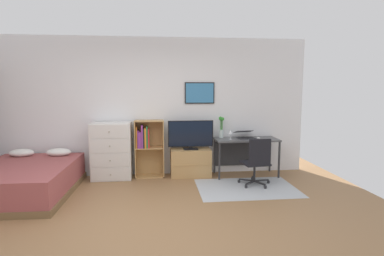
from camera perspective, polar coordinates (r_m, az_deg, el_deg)
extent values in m
plane|color=#936B44|center=(4.24, -7.13, -17.00)|extent=(7.20, 7.20, 0.00)
cube|color=white|center=(6.30, -7.02, 3.77)|extent=(6.12, 0.06, 2.70)
cube|color=black|center=(6.30, 1.39, 6.33)|extent=(0.59, 0.02, 0.42)
cube|color=teal|center=(6.29, 1.40, 6.33)|extent=(0.55, 0.01, 0.38)
cube|color=#B2B7BC|center=(5.67, 9.82, -10.58)|extent=(1.70, 1.20, 0.01)
cube|color=brown|center=(5.90, -27.95, -10.19)|extent=(1.54, 2.02, 0.10)
cube|color=#9E4C4C|center=(5.83, -28.10, -7.88)|extent=(1.50, 1.97, 0.39)
ellipsoid|color=white|center=(6.57, -28.37, -3.96)|extent=(0.45, 0.29, 0.14)
ellipsoid|color=white|center=(6.34, -22.88, -4.04)|extent=(0.45, 0.29, 0.14)
cube|color=silver|center=(6.20, -14.29, -4.02)|extent=(0.74, 0.42, 1.08)
cube|color=silver|center=(6.09, -14.45, -8.12)|extent=(0.70, 0.01, 0.25)
sphere|color=#A59E8C|center=(6.07, -14.47, -8.16)|extent=(0.03, 0.03, 0.03)
cube|color=silver|center=(6.02, -14.54, -5.67)|extent=(0.70, 0.01, 0.25)
sphere|color=#A59E8C|center=(6.00, -14.56, -5.71)|extent=(0.03, 0.03, 0.03)
cube|color=silver|center=(5.97, -14.62, -3.17)|extent=(0.70, 0.01, 0.25)
sphere|color=#A59E8C|center=(5.95, -14.64, -3.20)|extent=(0.03, 0.03, 0.03)
cube|color=silver|center=(5.92, -14.71, -0.63)|extent=(0.70, 0.01, 0.25)
sphere|color=#A59E8C|center=(5.91, -14.73, -0.65)|extent=(0.03, 0.03, 0.03)
cube|color=tan|center=(6.21, -10.14, -3.75)|extent=(0.02, 0.30, 1.11)
cube|color=tan|center=(6.20, -5.17, -3.69)|extent=(0.02, 0.30, 1.11)
cube|color=tan|center=(6.33, -7.57, -8.58)|extent=(0.56, 0.30, 0.02)
cube|color=tan|center=(6.19, -7.66, -3.53)|extent=(0.52, 0.30, 0.02)
cube|color=tan|center=(6.12, -7.75, 1.29)|extent=(0.52, 0.30, 0.02)
cube|color=tan|center=(6.34, -7.63, -3.47)|extent=(0.56, 0.01, 1.11)
cube|color=orange|center=(6.14, -9.94, -1.64)|extent=(0.02, 0.23, 0.41)
cube|color=#8C388C|center=(6.15, -9.65, -1.99)|extent=(0.03, 0.23, 0.33)
cube|color=#8C388C|center=(6.12, -9.34, -2.13)|extent=(0.04, 0.18, 0.31)
cube|color=#8C388C|center=(6.12, -8.96, -1.51)|extent=(0.03, 0.20, 0.44)
cube|color=black|center=(6.13, -8.67, -1.82)|extent=(0.02, 0.21, 0.37)
cube|color=orange|center=(6.12, -8.39, -1.75)|extent=(0.03, 0.20, 0.38)
cube|color=#2D8C4C|center=(6.14, -8.09, -1.57)|extent=(0.02, 0.24, 0.42)
cube|color=red|center=(6.12, -7.81, -1.83)|extent=(0.02, 0.19, 0.37)
cube|color=tan|center=(6.24, -0.25, -6.26)|extent=(0.78, 0.40, 0.54)
cube|color=tan|center=(6.04, -0.05, -6.72)|extent=(0.78, 0.01, 0.02)
cube|color=black|center=(6.16, -0.24, -3.79)|extent=(0.28, 0.16, 0.02)
cube|color=black|center=(6.15, -0.24, -3.47)|extent=(0.06, 0.04, 0.05)
cube|color=black|center=(6.11, -0.24, -1.03)|extent=(0.88, 0.02, 0.51)
cube|color=black|center=(6.10, -0.23, -1.04)|extent=(0.85, 0.01, 0.48)
cube|color=#4C4C4F|center=(6.28, 9.77, -2.04)|extent=(1.22, 0.55, 0.03)
cube|color=#2D2D30|center=(5.98, 4.95, -6.05)|extent=(0.03, 0.03, 0.71)
cube|color=#2D2D30|center=(6.31, 15.42, -5.58)|extent=(0.03, 0.03, 0.71)
cube|color=#2D2D30|center=(6.46, 4.09, -5.03)|extent=(0.03, 0.03, 0.71)
cube|color=#2D2D30|center=(6.76, 13.88, -4.66)|extent=(0.03, 0.03, 0.71)
cube|color=#2D2D30|center=(6.60, 9.06, -4.52)|extent=(1.16, 0.02, 0.50)
cylinder|color=#232326|center=(6.01, 13.60, -9.44)|extent=(0.05, 0.05, 0.05)
cube|color=#232326|center=(5.93, 12.39, -9.21)|extent=(0.28, 0.06, 0.02)
cylinder|color=#232326|center=(6.15, 10.85, -8.95)|extent=(0.05, 0.05, 0.05)
cube|color=#232326|center=(6.01, 11.00, -8.96)|extent=(0.08, 0.28, 0.02)
cylinder|color=#232326|center=(5.95, 8.46, -9.48)|extent=(0.05, 0.05, 0.05)
cube|color=#232326|center=(5.90, 9.80, -9.23)|extent=(0.26, 0.16, 0.02)
cylinder|color=#232326|center=(5.66, 9.71, -10.40)|extent=(0.05, 0.05, 0.05)
cube|color=#232326|center=(5.76, 10.45, -9.67)|extent=(0.23, 0.21, 0.02)
cylinder|color=#232326|center=(5.70, 13.06, -10.37)|extent=(0.05, 0.05, 0.05)
cube|color=#232326|center=(5.78, 12.09, -9.66)|extent=(0.15, 0.27, 0.02)
cylinder|color=#232326|center=(5.83, 11.19, -7.79)|extent=(0.04, 0.04, 0.30)
cube|color=black|center=(5.79, 11.23, -6.22)|extent=(0.49, 0.49, 0.03)
cube|color=black|center=(5.56, 12.15, -4.27)|extent=(0.40, 0.08, 0.45)
cube|color=#333338|center=(6.29, 9.74, -1.82)|extent=(0.37, 0.28, 0.01)
cube|color=black|center=(6.29, 9.76, -1.76)|extent=(0.34, 0.25, 0.00)
cube|color=#333338|center=(6.41, 9.25, -0.63)|extent=(0.37, 0.26, 0.07)
cube|color=navy|center=(6.40, 9.27, -0.63)|extent=(0.34, 0.24, 0.06)
ellipsoid|color=silver|center=(6.30, 11.89, -1.78)|extent=(0.06, 0.10, 0.03)
cylinder|color=silver|center=(6.33, 5.28, -1.01)|extent=(0.09, 0.09, 0.16)
cylinder|color=#3D8438|center=(6.31, 5.49, 0.16)|extent=(0.01, 0.01, 0.33)
sphere|color=#308B2C|center=(6.29, 5.50, 1.63)|extent=(0.07, 0.07, 0.07)
cylinder|color=#3D8438|center=(6.32, 5.32, 0.16)|extent=(0.01, 0.01, 0.32)
sphere|color=#308B2C|center=(6.30, 5.34, 1.61)|extent=(0.07, 0.07, 0.07)
cylinder|color=#3D8438|center=(6.32, 5.14, 0.23)|extent=(0.01, 0.01, 0.34)
sphere|color=#308B2C|center=(6.30, 5.16, 1.75)|extent=(0.07, 0.07, 0.07)
cylinder|color=#3D8438|center=(6.30, 5.15, 0.18)|extent=(0.01, 0.01, 0.33)
sphere|color=#308B2C|center=(6.28, 5.17, 1.68)|extent=(0.07, 0.07, 0.07)
cylinder|color=#3D8438|center=(6.30, 5.41, 0.14)|extent=(0.01, 0.01, 0.32)
sphere|color=#308B2C|center=(6.28, 5.43, 1.61)|extent=(0.07, 0.07, 0.07)
cylinder|color=silver|center=(6.15, 6.91, -2.01)|extent=(0.06, 0.06, 0.01)
cylinder|color=silver|center=(6.14, 6.92, -1.53)|extent=(0.01, 0.01, 0.10)
cone|color=silver|center=(6.13, 6.93, -0.72)|extent=(0.07, 0.07, 0.07)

